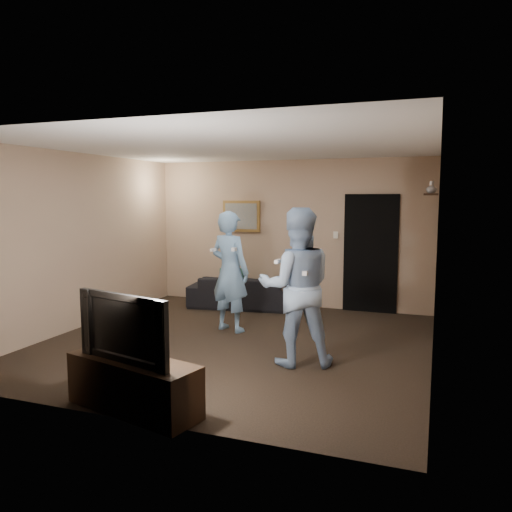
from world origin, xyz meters
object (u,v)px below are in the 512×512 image
at_px(tv_console, 134,385).
at_px(television, 132,326).
at_px(wii_player_right, 297,287).
at_px(sofa, 244,292).
at_px(wii_player_left, 230,271).

height_order(tv_console, television, television).
bearing_deg(tv_console, wii_player_right, 73.36).
height_order(sofa, wii_player_left, wii_player_left).
bearing_deg(television, wii_player_right, 73.36).
xyz_separation_m(tv_console, wii_player_left, (-0.26, 2.87, 0.63)).
bearing_deg(wii_player_left, wii_player_right, -39.91).
relative_size(tv_console, wii_player_right, 0.73).
bearing_deg(television, wii_player_left, 108.96).
relative_size(wii_player_left, wii_player_right, 0.96).
distance_m(television, wii_player_right, 2.06).
relative_size(sofa, tv_console, 1.42).
bearing_deg(sofa, wii_player_right, 115.18).
xyz_separation_m(tv_console, television, (-0.00, 0.00, 0.55)).
height_order(tv_console, wii_player_left, wii_player_left).
height_order(tv_console, wii_player_right, wii_player_right).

